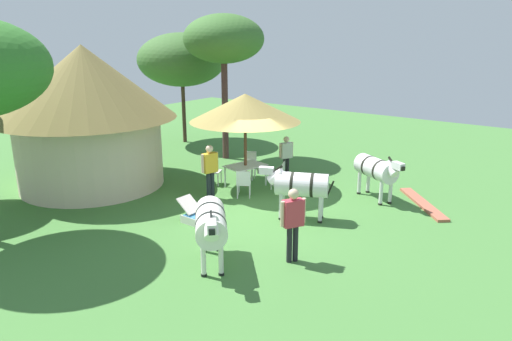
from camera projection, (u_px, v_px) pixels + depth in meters
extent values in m
plane|color=#437737|center=(262.00, 211.00, 13.97)|extent=(36.00, 36.00, 0.00)
cylinder|color=beige|center=(91.00, 152.00, 16.07)|extent=(4.69, 4.69, 2.30)
cone|color=olive|center=(84.00, 82.00, 15.41)|extent=(5.82, 5.82, 2.36)
cylinder|color=brown|center=(245.00, 154.00, 15.93)|extent=(0.10, 0.10, 2.22)
cone|color=olive|center=(245.00, 108.00, 15.49)|extent=(3.64, 3.64, 0.90)
cube|color=silver|center=(246.00, 166.00, 16.04)|extent=(1.45, 1.13, 0.04)
cylinder|color=silver|center=(225.00, 177.00, 16.05)|extent=(0.06, 0.06, 0.70)
cylinder|color=silver|center=(252.00, 171.00, 16.77)|extent=(0.06, 0.06, 0.70)
cylinder|color=silver|center=(239.00, 182.00, 15.51)|extent=(0.06, 0.06, 0.70)
cylinder|color=silver|center=(266.00, 175.00, 16.23)|extent=(0.06, 0.06, 0.70)
cube|color=silver|center=(214.00, 171.00, 16.34)|extent=(0.57, 0.56, 0.04)
cube|color=silver|center=(209.00, 165.00, 16.31)|extent=(0.42, 0.22, 0.45)
cylinder|color=silver|center=(221.00, 177.00, 16.54)|extent=(0.04, 0.04, 0.45)
cylinder|color=silver|center=(218.00, 180.00, 16.18)|extent=(0.04, 0.04, 0.45)
cylinder|color=silver|center=(211.00, 176.00, 16.61)|extent=(0.04, 0.04, 0.45)
cylinder|color=silver|center=(208.00, 179.00, 16.26)|extent=(0.04, 0.04, 0.45)
cube|color=silver|center=(244.00, 183.00, 15.06)|extent=(0.60, 0.60, 0.04)
cube|color=silver|center=(243.00, 178.00, 14.82)|extent=(0.28, 0.38, 0.45)
cylinder|color=silver|center=(238.00, 188.00, 15.30)|extent=(0.04, 0.04, 0.45)
cylinder|color=silver|center=(250.00, 188.00, 15.29)|extent=(0.04, 0.04, 0.45)
cylinder|color=silver|center=(237.00, 192.00, 14.96)|extent=(0.04, 0.04, 0.45)
cylinder|color=silver|center=(250.00, 192.00, 14.95)|extent=(0.04, 0.04, 0.45)
cube|color=silver|center=(278.00, 175.00, 15.89)|extent=(0.57, 0.56, 0.04)
cube|color=silver|center=(283.00, 169.00, 15.78)|extent=(0.42, 0.22, 0.45)
cylinder|color=silver|center=(271.00, 183.00, 15.81)|extent=(0.04, 0.04, 0.45)
cylinder|color=silver|center=(273.00, 180.00, 16.16)|extent=(0.04, 0.04, 0.45)
cylinder|color=silver|center=(282.00, 184.00, 15.73)|extent=(0.04, 0.04, 0.45)
cylinder|color=silver|center=(284.00, 181.00, 16.09)|extent=(0.04, 0.04, 0.45)
cube|color=silver|center=(250.00, 165.00, 17.16)|extent=(0.58, 0.59, 0.04)
cube|color=silver|center=(250.00, 157.00, 17.27)|extent=(0.25, 0.40, 0.45)
cylinder|color=silver|center=(254.00, 172.00, 17.03)|extent=(0.04, 0.04, 0.45)
cylinder|color=silver|center=(244.00, 172.00, 17.07)|extent=(0.04, 0.04, 0.45)
cylinder|color=silver|center=(256.00, 170.00, 17.37)|extent=(0.04, 0.04, 0.45)
cylinder|color=silver|center=(245.00, 169.00, 17.41)|extent=(0.04, 0.04, 0.45)
cylinder|color=black|center=(213.00, 185.00, 14.97)|extent=(0.13, 0.13, 0.86)
cylinder|color=black|center=(208.00, 186.00, 14.88)|extent=(0.13, 0.13, 0.86)
cube|color=gold|center=(210.00, 163.00, 14.72)|extent=(0.50, 0.32, 0.61)
cylinder|color=beige|center=(217.00, 161.00, 14.87)|extent=(0.09, 0.09, 0.57)
cylinder|color=beige|center=(203.00, 164.00, 14.56)|extent=(0.09, 0.09, 0.57)
sphere|color=beige|center=(209.00, 149.00, 14.60)|extent=(0.23, 0.23, 0.23)
cylinder|color=black|center=(284.00, 169.00, 16.91)|extent=(0.11, 0.11, 0.77)
cylinder|color=black|center=(287.00, 168.00, 16.97)|extent=(0.11, 0.11, 0.77)
cube|color=silver|center=(286.00, 150.00, 16.76)|extent=(0.46, 0.35, 0.54)
cylinder|color=beige|center=(280.00, 151.00, 16.65)|extent=(0.08, 0.08, 0.51)
cylinder|color=beige|center=(292.00, 149.00, 16.86)|extent=(0.08, 0.08, 0.51)
sphere|color=beige|center=(286.00, 139.00, 16.65)|extent=(0.21, 0.21, 0.21)
cylinder|color=black|center=(289.00, 244.00, 10.79)|extent=(0.13, 0.13, 0.87)
cylinder|color=black|center=(295.00, 243.00, 10.85)|extent=(0.13, 0.13, 0.87)
cube|color=#BC3444|center=(293.00, 213.00, 10.61)|extent=(0.52, 0.42, 0.62)
cylinder|color=beige|center=(282.00, 214.00, 10.50)|extent=(0.09, 0.09, 0.58)
cylinder|color=beige|center=(304.00, 210.00, 10.71)|extent=(0.09, 0.09, 0.58)
sphere|color=beige|center=(294.00, 194.00, 10.48)|extent=(0.24, 0.24, 0.24)
cube|color=teal|center=(197.00, 215.00, 13.09)|extent=(0.53, 0.56, 0.03)
cube|color=white|center=(189.00, 205.00, 13.18)|extent=(0.53, 0.50, 0.39)
cube|color=silver|center=(202.00, 215.00, 13.35)|extent=(0.05, 0.61, 0.22)
cube|color=silver|center=(189.00, 221.00, 12.95)|extent=(0.05, 0.61, 0.22)
cylinder|color=silver|center=(302.00, 185.00, 13.14)|extent=(1.19, 1.58, 0.66)
cylinder|color=black|center=(312.00, 185.00, 13.08)|extent=(0.64, 0.35, 0.67)
cylinder|color=black|center=(293.00, 184.00, 13.19)|extent=(0.64, 0.35, 0.67)
cylinder|color=silver|center=(276.00, 177.00, 13.24)|extent=(0.49, 0.61, 0.50)
cube|color=silver|center=(266.00, 170.00, 13.25)|extent=(0.33, 0.44, 0.20)
cube|color=black|center=(260.00, 171.00, 13.30)|extent=(0.16, 0.16, 0.12)
cube|color=black|center=(276.00, 170.00, 13.18)|extent=(0.19, 0.35, 0.28)
cylinder|color=silver|center=(281.00, 207.00, 13.26)|extent=(0.11, 0.11, 0.76)
cylinder|color=black|center=(281.00, 218.00, 13.36)|extent=(0.13, 0.13, 0.06)
cylinder|color=silver|center=(283.00, 202.00, 13.60)|extent=(0.11, 0.11, 0.76)
cylinder|color=black|center=(283.00, 214.00, 13.69)|extent=(0.13, 0.13, 0.06)
cylinder|color=silver|center=(320.00, 210.00, 13.03)|extent=(0.11, 0.11, 0.76)
cylinder|color=black|center=(320.00, 222.00, 13.13)|extent=(0.13, 0.13, 0.06)
cylinder|color=silver|center=(321.00, 205.00, 13.37)|extent=(0.11, 0.11, 0.76)
cylinder|color=black|center=(321.00, 217.00, 13.47)|extent=(0.13, 0.13, 0.06)
cylinder|color=black|center=(330.00, 190.00, 13.01)|extent=(0.14, 0.23, 0.53)
cylinder|color=silver|center=(376.00, 168.00, 14.76)|extent=(1.28, 1.59, 0.63)
cylinder|color=black|center=(370.00, 166.00, 15.02)|extent=(0.59, 0.39, 0.64)
cylinder|color=black|center=(381.00, 170.00, 14.53)|extent=(0.59, 0.39, 0.64)
cylinder|color=silver|center=(392.00, 169.00, 14.07)|extent=(0.51, 0.60, 0.49)
cube|color=silver|center=(398.00, 166.00, 13.77)|extent=(0.36, 0.44, 0.20)
cube|color=black|center=(402.00, 168.00, 13.62)|extent=(0.16, 0.16, 0.12)
cube|color=black|center=(392.00, 162.00, 14.01)|extent=(0.22, 0.34, 0.28)
cylinder|color=silver|center=(390.00, 192.00, 14.51)|extent=(0.11, 0.11, 0.75)
cylinder|color=black|center=(389.00, 202.00, 14.60)|extent=(0.13, 0.13, 0.06)
cylinder|color=silver|center=(381.00, 193.00, 14.38)|extent=(0.11, 0.11, 0.75)
cylinder|color=black|center=(380.00, 204.00, 14.47)|extent=(0.13, 0.13, 0.06)
cylinder|color=silver|center=(368.00, 181.00, 15.49)|extent=(0.11, 0.11, 0.75)
cylinder|color=black|center=(368.00, 192.00, 15.59)|extent=(0.13, 0.13, 0.06)
cylinder|color=silver|center=(359.00, 183.00, 15.36)|extent=(0.11, 0.11, 0.75)
cylinder|color=black|center=(359.00, 193.00, 15.46)|extent=(0.13, 0.13, 0.06)
cylinder|color=black|center=(361.00, 165.00, 15.49)|extent=(0.16, 0.23, 0.53)
cylinder|color=silver|center=(211.00, 222.00, 10.59)|extent=(1.62, 1.58, 0.68)
cylinder|color=black|center=(210.00, 216.00, 10.89)|extent=(0.53, 0.56, 0.69)
cylinder|color=black|center=(211.00, 227.00, 10.31)|extent=(0.53, 0.56, 0.69)
cylinder|color=silver|center=(211.00, 228.00, 9.78)|extent=(0.60, 0.59, 0.51)
cube|color=silver|center=(212.00, 226.00, 9.47)|extent=(0.41, 0.41, 0.20)
cube|color=black|center=(212.00, 231.00, 9.30)|extent=(0.17, 0.17, 0.12)
cube|color=black|center=(211.00, 219.00, 9.72)|extent=(0.29, 0.28, 0.28)
cylinder|color=silver|center=(221.00, 259.00, 10.21)|extent=(0.11, 0.11, 0.75)
cylinder|color=black|center=(221.00, 274.00, 10.30)|extent=(0.13, 0.13, 0.06)
cylinder|color=silver|center=(203.00, 260.00, 10.17)|extent=(0.11, 0.11, 0.75)
cylinder|color=black|center=(204.00, 275.00, 10.26)|extent=(0.13, 0.13, 0.06)
cylinder|color=silver|center=(219.00, 236.00, 11.36)|extent=(0.11, 0.11, 0.75)
cylinder|color=black|center=(219.00, 249.00, 11.45)|extent=(0.13, 0.13, 0.06)
cylinder|color=silver|center=(203.00, 237.00, 11.31)|extent=(0.11, 0.11, 0.75)
cylinder|color=black|center=(203.00, 250.00, 11.41)|extent=(0.13, 0.13, 0.06)
cylinder|color=black|center=(210.00, 212.00, 11.42)|extent=(0.21, 0.20, 0.53)
cylinder|color=#4C2E2E|center=(225.00, 111.00, 19.32)|extent=(0.25, 0.25, 3.91)
ellipsoid|color=#3A672C|center=(224.00, 39.00, 18.53)|extent=(3.16, 3.16, 1.89)
cylinder|color=#442C23|center=(184.00, 113.00, 22.39)|extent=(0.17, 0.17, 2.72)
ellipsoid|color=#3A632C|center=(182.00, 60.00, 21.70)|extent=(4.00, 4.00, 2.40)
cube|color=#A85943|center=(423.00, 204.00, 14.47)|extent=(2.34, 2.12, 0.08)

